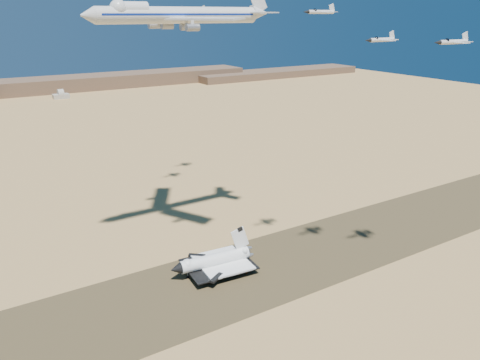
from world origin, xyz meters
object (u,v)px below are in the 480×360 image
crew_c (247,273)px  chase_jet_c (453,42)px  chase_jet_b (381,40)px  carrier_747 (175,15)px  chase_jet_a (320,12)px  crew_a (229,274)px  shuttle (214,261)px  chase_jet_d (181,17)px  crew_b (239,273)px  chase_jet_e (196,11)px

crew_c → chase_jet_c: 113.78m
chase_jet_b → carrier_747: bearing=125.5°
carrier_747 → chase_jet_a: (35.01, -45.37, 1.13)m
crew_a → chase_jet_b: size_ratio=0.11×
crew_a → shuttle: bearing=32.2°
crew_c → chase_jet_d: size_ratio=0.11×
carrier_747 → chase_jet_a: bearing=-52.9°
shuttle → chase_jet_a: chase_jet_a is taller
chase_jet_b → chase_jet_d: size_ratio=1.08×
crew_b → chase_jet_b: chase_jet_b is taller
shuttle → crew_c: size_ratio=23.02×
shuttle → chase_jet_b: (49.68, -32.17, 87.03)m
chase_jet_a → chase_jet_b: chase_jet_a is taller
crew_b → chase_jet_b: (42.61, -24.51, 90.77)m
carrier_747 → crew_a: bearing=-86.3°
carrier_747 → crew_c: (9.40, -38.43, -98.86)m
crew_c → chase_jet_a: (25.61, -6.93, 99.99)m
carrier_747 → crew_b: (6.41, -37.06, -98.69)m
chase_jet_c → chase_jet_a: bearing=138.9°
shuttle → crew_c: shuttle is taller
shuttle → chase_jet_b: chase_jet_b is taller
shuttle → chase_jet_b: size_ratio=2.41×
carrier_747 → crew_c: carrier_747 is taller
chase_jet_b → chase_jet_e: (-8.10, 125.39, 9.95)m
shuttle → chase_jet_e: 140.80m
chase_jet_d → chase_jet_e: (15.84, 15.42, 2.94)m
shuttle → chase_jet_b: 105.25m
shuttle → carrier_747: size_ratio=0.45×
chase_jet_e → crew_a: bearing=-112.3°
carrier_747 → crew_a: (2.64, -35.93, -98.86)m
crew_b → crew_c: bearing=-131.4°
shuttle → chase_jet_a: size_ratio=2.52×
crew_c → chase_jet_e: 147.07m
shuttle → chase_jet_c: chase_jet_c is taller
shuttle → crew_b: (7.07, -7.66, -3.74)m
crew_a → chase_jet_a: chase_jet_a is taller
chase_jet_a → chase_jet_e: bearing=86.9°
shuttle → chase_jet_d: size_ratio=2.60×
crew_b → crew_c: size_ratio=1.22×
crew_b → chase_jet_d: 131.20m
chase_jet_b → chase_jet_d: 112.76m
crew_b → chase_jet_a: chase_jet_a is taller
shuttle → crew_b: shuttle is taller
crew_b → chase_jet_b: size_ratio=0.13×
shuttle → chase_jet_d: 124.74m
shuttle → crew_b: size_ratio=18.80×
chase_jet_c → chase_jet_d: (-41.78, 125.13, 7.53)m
chase_jet_d → chase_jet_e: 22.30m
shuttle → chase_jet_d: chase_jet_d is taller
chase_jet_b → crew_c: bearing=146.7°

